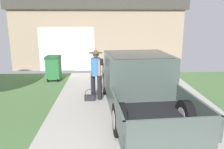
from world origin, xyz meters
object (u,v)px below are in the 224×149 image
person_with_hat (96,71)px  wheeled_trash_bin (54,67)px  house_with_garage (98,29)px  pickup_truck (138,84)px  handbag (90,97)px

person_with_hat → wheeled_trash_bin: 3.17m
person_with_hat → house_with_garage: size_ratio=0.18×
house_with_garage → wheeled_trash_bin: 5.83m
pickup_truck → person_with_hat: (-1.30, 0.89, 0.22)m
pickup_truck → house_with_garage: bearing=94.5°
pickup_truck → house_with_garage: size_ratio=0.55×
pickup_truck → wheeled_trash_bin: pickup_truck is taller
house_with_garage → wheeled_trash_bin: house_with_garage is taller
person_with_hat → pickup_truck: bearing=16.5°
pickup_truck → handbag: bearing=152.0°
person_with_hat → handbag: person_with_hat is taller
handbag → wheeled_trash_bin: size_ratio=0.36×
house_with_garage → wheeled_trash_bin: (-1.93, -5.31, -1.48)m
pickup_truck → person_with_hat: person_with_hat is taller
handbag → house_with_garage: size_ratio=0.04×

